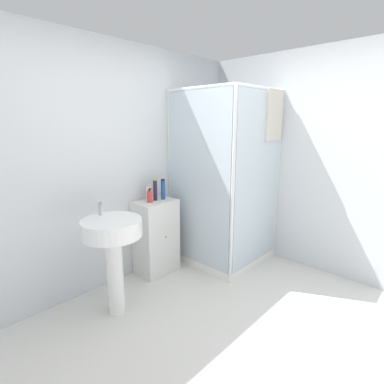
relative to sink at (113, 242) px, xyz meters
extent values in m
plane|color=silver|center=(0.42, -1.16, -0.69)|extent=(12.00, 12.00, 0.00)
cube|color=silver|center=(0.42, 0.54, 0.56)|extent=(6.40, 0.06, 2.50)
cube|color=silver|center=(2.12, -1.16, 0.56)|extent=(0.06, 6.40, 2.50)
cube|color=white|center=(1.61, 0.02, -0.64)|extent=(0.97, 0.97, 0.09)
cylinder|color=white|center=(2.07, 0.49, 0.35)|extent=(0.04, 0.04, 2.07)
cylinder|color=white|center=(1.14, 0.49, 0.35)|extent=(0.04, 0.04, 2.07)
cylinder|color=white|center=(2.07, -0.45, 0.35)|extent=(0.04, 0.04, 2.07)
cylinder|color=white|center=(1.14, -0.45, 0.35)|extent=(0.04, 0.04, 2.07)
cylinder|color=white|center=(1.61, -0.45, 1.37)|extent=(0.93, 0.04, 0.04)
cylinder|color=white|center=(1.61, 0.49, 1.37)|extent=(0.93, 0.04, 0.04)
cylinder|color=white|center=(1.14, 0.02, 1.37)|extent=(0.04, 0.93, 0.04)
cylinder|color=white|center=(2.07, 0.02, 1.37)|extent=(0.04, 0.93, 0.04)
cube|color=silver|center=(1.61, -0.46, 0.38)|extent=(0.90, 0.01, 1.95)
cube|color=silver|center=(1.13, 0.02, 0.38)|extent=(0.01, 0.90, 1.95)
cylinder|color=#B7BABF|center=(1.85, 0.43, 0.18)|extent=(0.02, 0.02, 1.56)
cylinder|color=#B7BABF|center=(1.85, 0.38, 0.98)|extent=(0.07, 0.07, 0.04)
cube|color=beige|center=(1.85, -0.48, 1.09)|extent=(0.33, 0.03, 0.56)
cube|color=silver|center=(0.76, 0.34, -0.26)|extent=(0.46, 0.33, 0.85)
sphere|color=gold|center=(0.76, 0.16, -0.22)|extent=(0.02, 0.02, 0.02)
cylinder|color=white|center=(0.00, 0.00, -0.32)|extent=(0.15, 0.15, 0.74)
cylinder|color=white|center=(0.00, 0.00, 0.13)|extent=(0.52, 0.52, 0.15)
cylinder|color=#B7BABF|center=(0.00, 0.18, 0.27)|extent=(0.02, 0.02, 0.13)
cube|color=#B7BABF|center=(0.00, 0.15, 0.33)|extent=(0.02, 0.07, 0.02)
cylinder|color=red|center=(0.69, 0.33, 0.23)|extent=(0.06, 0.06, 0.13)
cylinder|color=black|center=(0.69, 0.33, 0.30)|extent=(0.02, 0.02, 0.02)
cube|color=black|center=(0.69, 0.32, 0.31)|extent=(0.01, 0.03, 0.01)
cylinder|color=#281E33|center=(0.79, 0.35, 0.28)|extent=(0.04, 0.04, 0.23)
cylinder|color=gold|center=(0.79, 0.35, 0.40)|extent=(0.04, 0.04, 0.02)
cylinder|color=#1E4C93|center=(0.88, 0.32, 0.27)|extent=(0.05, 0.05, 0.21)
cylinder|color=black|center=(0.88, 0.32, 0.38)|extent=(0.04, 0.04, 0.02)
cylinder|color=white|center=(0.73, 0.40, 0.24)|extent=(0.06, 0.06, 0.16)
cylinder|color=silver|center=(0.73, 0.40, 0.33)|extent=(0.02, 0.02, 0.02)
cube|color=silver|center=(0.73, 0.38, 0.34)|extent=(0.01, 0.03, 0.01)
camera|label=1|loc=(-1.31, -2.17, 1.02)|focal=28.00mm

